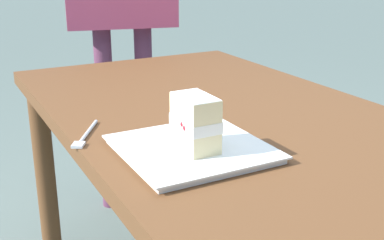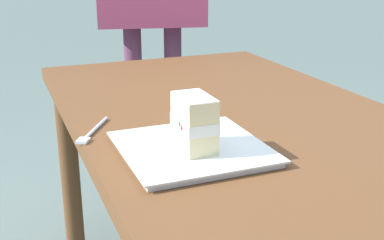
{
  "view_description": "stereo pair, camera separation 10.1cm",
  "coord_description": "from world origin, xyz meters",
  "views": [
    {
      "loc": [
        1.02,
        -0.65,
        1.15
      ],
      "look_at": [
        0.17,
        -0.2,
        0.82
      ],
      "focal_mm": 47.08,
      "sensor_mm": 36.0,
      "label": 1
    },
    {
      "loc": [
        1.06,
        -0.56,
        1.15
      ],
      "look_at": [
        0.17,
        -0.2,
        0.82
      ],
      "focal_mm": 47.08,
      "sensor_mm": 36.0,
      "label": 2
    }
  ],
  "objects": [
    {
      "name": "patio_table",
      "position": [
        0.0,
        0.0,
        0.65
      ],
      "size": [
        1.5,
        0.81,
        0.75
      ],
      "color": "brown",
      "rests_on": "ground"
    },
    {
      "name": "dessert_plate",
      "position": [
        0.17,
        -0.2,
        0.76
      ],
      "size": [
        0.29,
        0.29,
        0.02
      ],
      "color": "white",
      "rests_on": "patio_table"
    },
    {
      "name": "cake_slice",
      "position": [
        0.19,
        -0.21,
        0.82
      ],
      "size": [
        0.11,
        0.07,
        0.11
      ],
      "color": "beige",
      "rests_on": "dessert_plate"
    },
    {
      "name": "dessert_fork",
      "position": [
        -0.02,
        -0.37,
        0.75
      ],
      "size": [
        0.15,
        0.1,
        0.01
      ],
      "color": "silver",
      "rests_on": "patio_table"
    }
  ]
}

